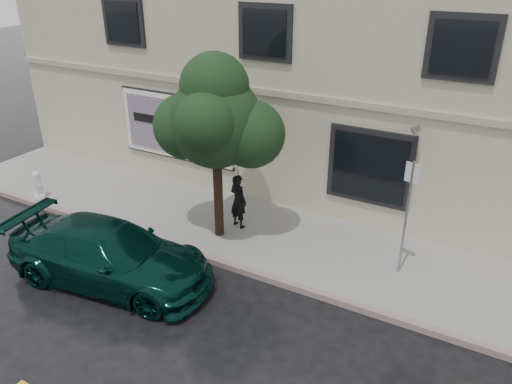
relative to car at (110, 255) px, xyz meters
The scene contains 11 objects.
ground 1.51m from the car, 12.35° to the left, with size 90.00×90.00×0.00m, color black.
sidewalk 3.82m from the car, 69.96° to the left, with size 20.00×3.50×0.15m, color #9B9992.
curb 2.29m from the car, 54.14° to the left, with size 20.00×0.18×0.16m, color slate.
building 9.77m from the car, 82.08° to the left, with size 20.00×8.12×7.00m.
billboard 5.70m from the car, 110.18° to the left, with size 4.30×0.16×2.20m.
car is the anchor object (origin of this frame).
pedestrian 3.80m from the car, 68.46° to the left, with size 0.57×0.37×1.56m, color black.
umbrella 4.02m from the car, 68.46° to the left, with size 0.93×0.93×0.69m, color black.
street_tree 4.07m from the car, 68.06° to the left, with size 2.36×2.36×4.39m.
fire_hydrant 5.47m from the car, 157.63° to the left, with size 0.36×0.34×0.88m.
sign_pole 6.97m from the car, 30.42° to the left, with size 0.34×0.11×2.86m.
Camera 1 is at (6.52, -7.29, 7.08)m, focal length 35.00 mm.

